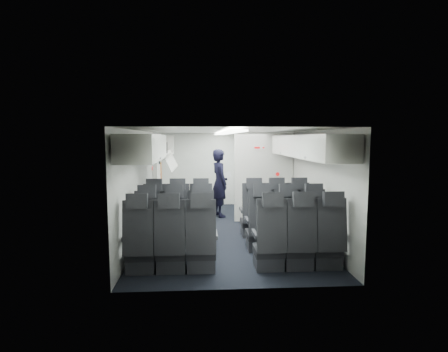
{
  "coord_description": "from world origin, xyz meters",
  "views": [
    {
      "loc": [
        -0.5,
        -7.44,
        2.01
      ],
      "look_at": [
        0.0,
        0.4,
        1.15
      ],
      "focal_mm": 28.0,
      "sensor_mm": 36.0,
      "label": 1
    }
  ],
  "objects": [
    {
      "name": "overhead_bin_left_rear",
      "position": [
        -1.4,
        -2.0,
        1.86
      ],
      "size": [
        0.53,
        1.8,
        0.4
      ],
      "color": "white",
      "rests_on": "cabin_shell"
    },
    {
      "name": "overhead_bin_right_rear",
      "position": [
        1.4,
        -2.0,
        1.86
      ],
      "size": [
        0.53,
        1.8,
        0.4
      ],
      "color": "white",
      "rests_on": "cabin_shell"
    },
    {
      "name": "boarding_door",
      "position": [
        -1.64,
        1.55,
        0.95
      ],
      "size": [
        0.12,
        1.27,
        1.86
      ],
      "color": "silver",
      "rests_on": "cabin_shell"
    },
    {
      "name": "papers",
      "position": [
        0.14,
        1.34,
        1.08
      ],
      "size": [
        0.2,
        0.05,
        0.14
      ],
      "primitive_type": "cube",
      "rotation": [
        0.0,
        0.0,
        0.16
      ],
      "color": "white",
      "rests_on": "flight_attendant"
    },
    {
      "name": "carry_on_bag",
      "position": [
        -1.38,
        -0.61,
        1.82
      ],
      "size": [
        0.42,
        0.35,
        0.22
      ],
      "primitive_type": "cube",
      "rotation": [
        0.0,
        0.0,
        -0.31
      ],
      "color": "black",
      "rests_on": "overhead_bin_left_front_open"
    },
    {
      "name": "seat_row_mid",
      "position": [
        -0.0,
        -1.43,
        0.4
      ],
      "size": [
        3.33,
        0.56,
        1.24
      ],
      "color": "black",
      "rests_on": "cabin_shell"
    },
    {
      "name": "bulkhead_partition",
      "position": [
        0.98,
        0.8,
        1.08
      ],
      "size": [
        1.4,
        0.15,
        2.13
      ],
      "color": "white",
      "rests_on": "cabin_shell"
    },
    {
      "name": "seat_row_rear",
      "position": [
        -0.0,
        -2.33,
        0.4
      ],
      "size": [
        3.33,
        0.56,
        1.24
      ],
      "color": "black",
      "rests_on": "cabin_shell"
    },
    {
      "name": "galley_unit",
      "position": [
        0.95,
        2.72,
        0.95
      ],
      "size": [
        0.85,
        0.52,
        1.9
      ],
      "color": "#939399",
      "rests_on": "cabin_shell"
    },
    {
      "name": "seat_row_front",
      "position": [
        -0.0,
        -0.53,
        0.4
      ],
      "size": [
        3.33,
        0.56,
        1.24
      ],
      "color": "black",
      "rests_on": "cabin_shell"
    },
    {
      "name": "overhead_bin_right_front",
      "position": [
        1.4,
        -0.25,
        1.86
      ],
      "size": [
        0.53,
        1.7,
        0.4
      ],
      "color": "white",
      "rests_on": "cabin_shell"
    },
    {
      "name": "overhead_bin_left_front_open",
      "position": [
        -1.44,
        -0.25,
        1.74
      ],
      "size": [
        0.64,
        1.7,
        0.72
      ],
      "color": "#9E9E93",
      "rests_on": "cabin_shell"
    },
    {
      "name": "cabin_shell",
      "position": [
        0.0,
        0.0,
        1.12
      ],
      "size": [
        3.41,
        6.01,
        2.16
      ],
      "color": "black",
      "rests_on": "ground"
    },
    {
      "name": "flight_attendant",
      "position": [
        -0.05,
        1.39,
        0.86
      ],
      "size": [
        0.58,
        0.72,
        1.73
      ],
      "primitive_type": "imported",
      "rotation": [
        0.0,
        0.0,
        1.87
      ],
      "color": "black",
      "rests_on": "ground"
    }
  ]
}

